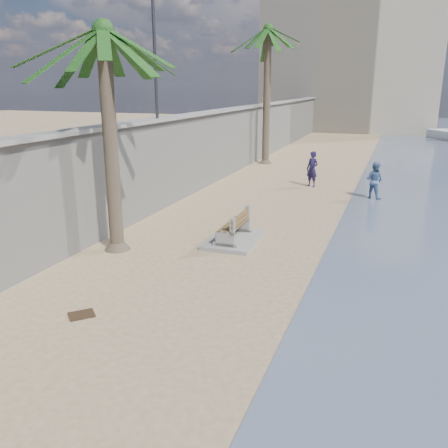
# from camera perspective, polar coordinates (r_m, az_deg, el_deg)

# --- Properties ---
(ground_plane) EXTENTS (140.00, 140.00, 0.00)m
(ground_plane) POSITION_cam_1_polar(r_m,az_deg,el_deg) (7.76, -15.93, -23.22)
(ground_plane) COLOR tan
(seawall) EXTENTS (0.45, 70.00, 3.50)m
(seawall) POSITION_cam_1_polar(r_m,az_deg,el_deg) (26.46, 0.21, 9.66)
(seawall) COLOR gray
(seawall) RESTS_ON ground_plane
(wall_cap) EXTENTS (0.80, 70.00, 0.12)m
(wall_cap) POSITION_cam_1_polar(r_m,az_deg,el_deg) (26.31, 0.22, 13.56)
(wall_cap) COLOR gray
(wall_cap) RESTS_ON seawall
(end_building) EXTENTS (18.00, 12.00, 14.00)m
(end_building) POSITION_cam_1_polar(r_m,az_deg,el_deg) (57.02, 15.17, 18.05)
(end_building) COLOR #B7AA93
(end_building) RESTS_ON ground_plane
(bench_far) EXTENTS (1.59, 2.29, 0.94)m
(bench_far) POSITION_cam_1_polar(r_m,az_deg,el_deg) (15.15, 1.16, -0.68)
(bench_far) COLOR gray
(bench_far) RESTS_ON ground_plane
(palm_mid) EXTENTS (5.00, 5.00, 7.20)m
(palm_mid) POSITION_cam_1_polar(r_m,az_deg,el_deg) (14.22, -14.34, 21.40)
(palm_mid) COLOR brown
(palm_mid) RESTS_ON ground_plane
(palm_back) EXTENTS (5.00, 5.00, 8.95)m
(palm_back) POSITION_cam_1_polar(r_m,az_deg,el_deg) (30.53, 5.37, 22.10)
(palm_back) COLOR brown
(palm_back) RESTS_ON ground_plane
(streetlight) EXTENTS (0.28, 0.28, 5.12)m
(streetlight) POSITION_cam_1_polar(r_m,az_deg,el_deg) (18.99, -8.41, 21.63)
(streetlight) COLOR #2D2D33
(streetlight) RESTS_ON wall_cap
(person_a) EXTENTS (0.87, 0.77, 2.01)m
(person_a) POSITION_cam_1_polar(r_m,az_deg,el_deg) (23.80, 10.58, 6.81)
(person_a) COLOR #1B163D
(person_a) RESTS_ON ground_plane
(person_b) EXTENTS (1.07, 0.97, 1.80)m
(person_b) POSITION_cam_1_polar(r_m,az_deg,el_deg) (21.97, 17.66, 5.25)
(person_b) COLOR #476594
(person_b) RESTS_ON ground_plane
(debris_d) EXTENTS (0.69, 0.69, 0.03)m
(debris_d) POSITION_cam_1_polar(r_m,az_deg,el_deg) (11.05, -16.76, -10.41)
(debris_d) COLOR #382616
(debris_d) RESTS_ON ground_plane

